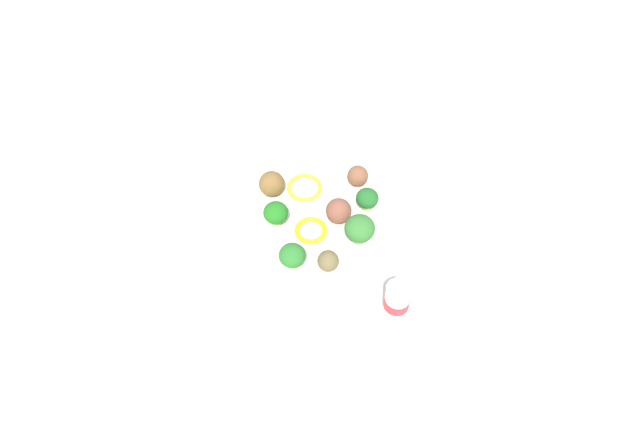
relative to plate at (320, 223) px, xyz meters
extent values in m
plane|color=silver|center=(0.00, 0.00, -0.01)|extent=(4.00, 4.00, 0.00)
cylinder|color=white|center=(0.00, 0.00, 0.00)|extent=(0.28, 0.28, 0.02)
cylinder|color=#9DC973|center=(-0.03, -0.06, 0.01)|extent=(0.02, 0.02, 0.01)
ellipsoid|color=#22761E|center=(-0.03, -0.06, 0.04)|extent=(0.04, 0.04, 0.03)
cylinder|color=#9CBF68|center=(0.05, -0.08, 0.02)|extent=(0.01, 0.01, 0.02)
ellipsoid|color=#2B762B|center=(0.05, -0.08, 0.04)|extent=(0.04, 0.04, 0.03)
cylinder|color=#A4C370|center=(0.02, 0.08, 0.01)|extent=(0.02, 0.02, 0.01)
ellipsoid|color=#216426|center=(0.02, 0.08, 0.04)|extent=(0.04, 0.04, 0.03)
cylinder|color=#8FB87E|center=(0.07, 0.03, 0.02)|extent=(0.02, 0.02, 0.02)
ellipsoid|color=#347731|center=(0.07, 0.03, 0.05)|extent=(0.05, 0.05, 0.04)
sphere|color=brown|center=(0.08, -0.04, 0.03)|extent=(0.03, 0.03, 0.03)
sphere|color=brown|center=(0.01, 0.03, 0.03)|extent=(0.04, 0.04, 0.04)
sphere|color=brown|center=(-0.10, -0.04, 0.03)|extent=(0.04, 0.04, 0.04)
sphere|color=brown|center=(-0.04, 0.10, 0.03)|extent=(0.04, 0.04, 0.04)
torus|color=yellow|center=(-0.07, 0.01, 0.01)|extent=(0.07, 0.07, 0.01)
torus|color=yellow|center=(0.01, -0.03, 0.01)|extent=(0.06, 0.06, 0.01)
cube|color=white|center=(-0.26, 0.00, -0.01)|extent=(0.17, 0.13, 0.01)
cube|color=silver|center=(-0.28, 0.02, 0.00)|extent=(0.09, 0.02, 0.01)
cube|color=silver|center=(-0.22, 0.02, 0.00)|extent=(0.03, 0.02, 0.01)
cube|color=silver|center=(-0.29, -0.01, 0.00)|extent=(0.09, 0.02, 0.01)
cube|color=silver|center=(-0.22, -0.02, 0.00)|extent=(0.06, 0.02, 0.01)
cylinder|color=white|center=(0.20, 0.01, 0.03)|extent=(0.04, 0.04, 0.07)
cylinder|color=red|center=(0.20, 0.01, 0.02)|extent=(0.04, 0.04, 0.02)
cylinder|color=silver|center=(0.20, 0.01, 0.07)|extent=(0.03, 0.03, 0.01)
camera|label=1|loc=(0.50, -0.31, 0.82)|focal=33.54mm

